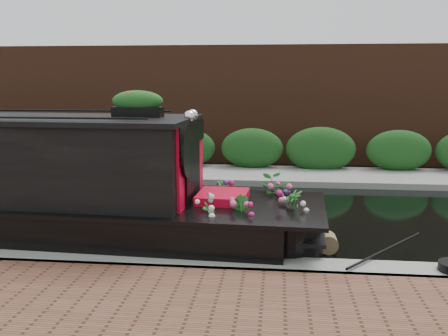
# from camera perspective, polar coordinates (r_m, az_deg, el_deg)

# --- Properties ---
(ground) EXTENTS (80.00, 80.00, 0.00)m
(ground) POSITION_cam_1_polar(r_m,az_deg,el_deg) (11.05, -9.48, -5.18)
(ground) COLOR black
(ground) RESTS_ON ground
(near_bank_coping) EXTENTS (40.00, 0.60, 0.50)m
(near_bank_coping) POSITION_cam_1_polar(r_m,az_deg,el_deg) (8.08, -15.86, -11.30)
(near_bank_coping) COLOR gray
(near_bank_coping) RESTS_ON ground
(far_bank_path) EXTENTS (40.00, 2.40, 0.34)m
(far_bank_path) POSITION_cam_1_polar(r_m,az_deg,el_deg) (15.03, -5.20, -0.95)
(far_bank_path) COLOR gray
(far_bank_path) RESTS_ON ground
(far_hedge) EXTENTS (40.00, 1.10, 2.80)m
(far_hedge) POSITION_cam_1_polar(r_m,az_deg,el_deg) (15.89, -4.57, -0.32)
(far_hedge) COLOR #194518
(far_hedge) RESTS_ON ground
(far_brick_wall) EXTENTS (40.00, 1.00, 8.00)m
(far_brick_wall) POSITION_cam_1_polar(r_m,az_deg,el_deg) (17.93, -3.33, 0.91)
(far_brick_wall) COLOR #4E2A1A
(far_brick_wall) RESTS_ON ground
(rope_fender) EXTENTS (0.32, 0.36, 0.32)m
(rope_fender) POSITION_cam_1_polar(r_m,az_deg,el_deg) (8.74, 11.78, -8.33)
(rope_fender) COLOR olive
(rope_fender) RESTS_ON ground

